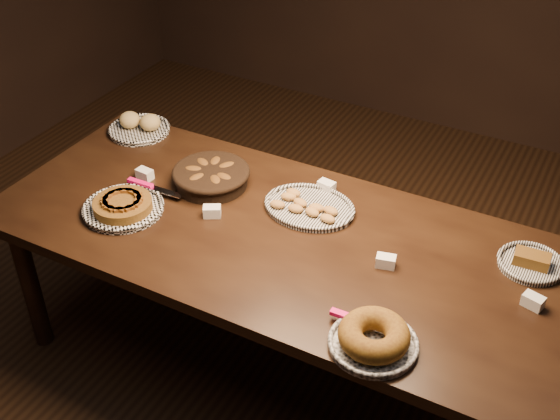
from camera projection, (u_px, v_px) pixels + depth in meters
The scene contains 9 objects.
ground at pixel (287, 368), 3.13m from camera, with size 5.00×5.00×0.00m, color black.
buffet_table at pixel (288, 251), 2.74m from camera, with size 2.40×1.00×0.75m.
apple_tart_plate at pixel (123, 206), 2.82m from camera, with size 0.33×0.35×0.06m.
madeleine_platter at pixel (308, 207), 2.82m from camera, with size 0.37×0.30×0.04m.
bundt_cake_plate at pixel (374, 338), 2.21m from camera, with size 0.32×0.29×0.09m.
croissant_basket at pixel (211, 175), 2.96m from camera, with size 0.38×0.38×0.08m.
bread_roll_plate at pixel (140, 126), 3.34m from camera, with size 0.29×0.29×0.09m.
loaf_plate at pixel (531, 262), 2.54m from camera, with size 0.24×0.24×0.06m.
tent_cards at pixel (310, 223), 2.73m from camera, with size 1.72×0.44×0.04m.
Camera 1 is at (0.98, -1.89, 2.40)m, focal length 45.00 mm.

